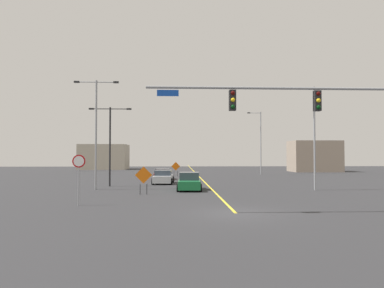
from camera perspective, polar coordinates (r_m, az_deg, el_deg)
ground at (r=18.15m, az=7.18°, el=-11.17°), size 138.50×138.50×0.00m
road_centre_stripe at (r=56.28m, az=0.57°, el=-4.75°), size 0.16×76.94×0.01m
traffic_signal_assembly at (r=19.16m, az=19.52°, el=5.01°), size 13.33×0.44×6.88m
stop_sign at (r=21.54m, az=-18.01°, el=-4.02°), size 0.76×0.07×2.97m
street_lamp_near_left at (r=31.02m, az=19.36°, el=2.32°), size 3.71×0.24×8.68m
street_lamp_mid_right at (r=52.95m, az=11.03°, el=0.62°), size 2.08×0.24×9.33m
street_lamp_far_right at (r=30.84m, az=-15.40°, el=2.94°), size 3.77×0.24×9.32m
street_lamp_far_left at (r=33.56m, az=-13.25°, el=0.87°), size 3.95×0.24×7.41m
construction_sign_left_shoulder at (r=47.67m, az=-2.68°, el=-3.79°), size 1.19×0.09×1.96m
construction_sign_right_lane at (r=26.40m, az=-7.93°, el=-5.29°), size 1.28×0.16×2.09m
car_silver_far at (r=36.05m, az=-4.72°, el=-5.41°), size 2.20×3.95×1.38m
car_red_passing at (r=41.89m, az=-4.80°, el=-4.97°), size 2.11×4.18×1.30m
car_green_near at (r=29.50m, az=-0.45°, el=-6.23°), size 2.14×4.10×1.48m
roadside_building_east at (r=64.24m, az=19.36°, el=-1.90°), size 8.20×5.11×5.33m
roadside_building_west at (r=72.49m, az=-14.13°, el=-2.05°), size 9.16×7.01×4.97m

